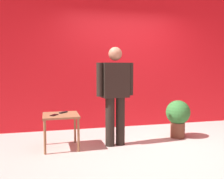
# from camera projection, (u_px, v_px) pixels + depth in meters

# --- Properties ---
(ground_plane) EXTENTS (12.00, 12.00, 0.00)m
(ground_plane) POSITION_uv_depth(u_px,v_px,m) (155.00, 150.00, 3.99)
(ground_plane) COLOR #B7B2A8
(back_wall_red) EXTENTS (5.81, 0.12, 3.14)m
(back_wall_red) POSITION_uv_depth(u_px,v_px,m) (124.00, 54.00, 5.49)
(back_wall_red) COLOR red
(back_wall_red) RESTS_ON ground_plane
(standing_person) EXTENTS (0.64, 0.26, 1.61)m
(standing_person) POSITION_uv_depth(u_px,v_px,m) (115.00, 91.00, 4.15)
(standing_person) COLOR black
(standing_person) RESTS_ON ground_plane
(side_table) EXTENTS (0.56, 0.56, 0.54)m
(side_table) POSITION_uv_depth(u_px,v_px,m) (61.00, 119.00, 4.04)
(side_table) COLOR olive
(side_table) RESTS_ON ground_plane
(cell_phone) EXTENTS (0.13, 0.16, 0.01)m
(cell_phone) POSITION_uv_depth(u_px,v_px,m) (54.00, 115.00, 3.95)
(cell_phone) COLOR black
(cell_phone) RESTS_ON side_table
(tv_remote) EXTENTS (0.15, 0.15, 0.02)m
(tv_remote) POSITION_uv_depth(u_px,v_px,m) (63.00, 112.00, 4.16)
(tv_remote) COLOR black
(tv_remote) RESTS_ON side_table
(potted_plant) EXTENTS (0.44, 0.44, 0.69)m
(potted_plant) POSITION_uv_depth(u_px,v_px,m) (178.00, 115.00, 4.66)
(potted_plant) COLOR brown
(potted_plant) RESTS_ON ground_plane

